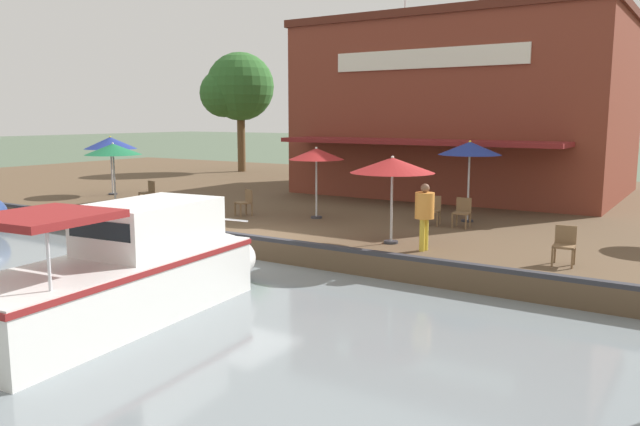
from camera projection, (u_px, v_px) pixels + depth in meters
ground_plane at (241, 260)px, 16.55m from camera, size 220.00×220.00×0.00m
quay_deck at (413, 202)px, 25.65m from camera, size 22.00×56.00×0.60m
quay_edge_fender at (243, 236)px, 16.54m from camera, size 0.20×50.40×0.10m
waterfront_restaurant at (469, 108)px, 26.52m from camera, size 11.10×12.55×9.08m
patio_umbrella_by_entrance at (392, 165)px, 15.51m from camera, size 2.12×2.12×2.22m
patio_umbrella_mid_patio_left at (470, 149)px, 18.74m from camera, size 1.89×1.89×2.48m
patio_umbrella_mid_patio_right at (113, 149)px, 22.28m from camera, size 1.99×1.99×2.27m
patio_umbrella_back_row at (110, 143)px, 25.43m from camera, size 2.10×2.10×2.40m
patio_umbrella_near_quay_edge at (316, 154)px, 19.42m from camera, size 1.75×1.75×2.25m
cafe_chair_facing_river at (433, 209)px, 18.49m from camera, size 0.51×0.51×0.85m
cafe_chair_beside_entrance at (565, 243)px, 13.41m from camera, size 0.47×0.47×0.85m
cafe_chair_under_first_umbrella at (245, 201)px, 20.19m from camera, size 0.58×0.58×0.85m
cafe_chair_far_corner_seat at (462, 211)px, 18.04m from camera, size 0.46×0.46×0.85m
cafe_chair_mid_patio at (148, 191)px, 22.83m from camera, size 0.53×0.53×0.85m
person_near_entrance at (425, 209)px, 14.77m from camera, size 0.46×0.46×1.62m
motorboat_mid_row at (140, 270)px, 11.85m from camera, size 6.97×2.70×2.18m
tree_behind_restaurant at (564, 71)px, 27.26m from camera, size 3.54×3.37×6.94m
tree_downstream_bank at (236, 89)px, 35.98m from camera, size 4.11×3.92×6.88m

